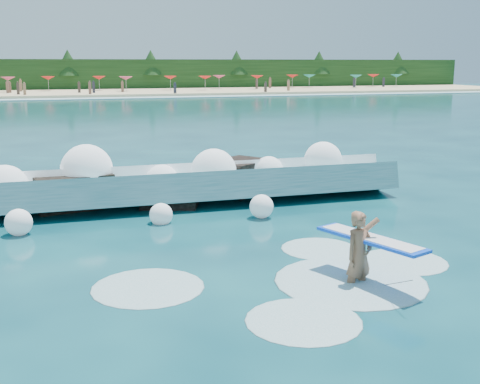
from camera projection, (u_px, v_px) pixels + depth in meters
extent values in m
plane|color=#083341|center=(202.00, 267.00, 13.43)|extent=(200.00, 200.00, 0.00)
cube|color=tan|center=(73.00, 93.00, 86.20)|extent=(140.00, 20.00, 0.40)
cube|color=silver|center=(76.00, 98.00, 75.97)|extent=(140.00, 5.00, 0.08)
cube|color=black|center=(70.00, 75.00, 95.06)|extent=(140.00, 4.00, 5.00)
cube|color=teal|center=(122.00, 193.00, 18.86)|extent=(18.18, 2.77, 1.52)
cube|color=white|center=(118.00, 174.00, 19.51)|extent=(18.18, 1.28, 0.71)
cube|color=black|center=(71.00, 193.00, 18.94)|extent=(2.65, 2.21, 1.26)
cube|color=black|center=(170.00, 195.00, 19.08)|extent=(2.09, 1.85, 0.97)
cube|color=black|center=(240.00, 179.00, 20.96)|extent=(2.47, 2.39, 1.35)
imported|color=#915E43|center=(359.00, 256.00, 12.23)|extent=(0.77, 0.62, 1.86)
cube|color=blue|center=(371.00, 239.00, 12.29)|extent=(1.43, 2.58, 0.06)
cube|color=white|center=(371.00, 238.00, 12.28)|extent=(1.26, 2.35, 0.06)
cylinder|color=black|center=(398.00, 283.00, 11.19)|extent=(0.01, 0.91, 0.43)
sphere|color=white|center=(5.00, 189.00, 17.53)|extent=(1.39, 1.39, 1.39)
sphere|color=white|center=(87.00, 170.00, 18.97)|extent=(1.64, 1.64, 1.64)
sphere|color=white|center=(162.00, 182.00, 19.18)|extent=(1.08, 1.08, 1.08)
sphere|color=white|center=(214.00, 171.00, 19.54)|extent=(1.49, 1.49, 1.49)
sphere|color=white|center=(269.00, 171.00, 20.51)|extent=(1.00, 1.00, 1.00)
sphere|color=white|center=(323.00, 161.00, 20.88)|extent=(1.33, 1.33, 1.33)
sphere|color=white|center=(19.00, 222.00, 15.84)|extent=(0.72, 0.72, 0.72)
sphere|color=white|center=(161.00, 215.00, 17.03)|extent=(0.66, 0.66, 0.66)
sphere|color=white|center=(262.00, 206.00, 17.57)|extent=(0.70, 0.70, 0.70)
ellipsoid|color=silver|center=(350.00, 281.00, 12.53)|extent=(3.19, 3.19, 0.16)
ellipsoid|color=silver|center=(303.00, 321.00, 10.60)|extent=(2.10, 2.10, 0.10)
ellipsoid|color=silver|center=(404.00, 261.00, 13.78)|extent=(1.99, 1.99, 0.10)
ellipsoid|color=silver|center=(148.00, 287.00, 12.18)|extent=(2.31, 2.31, 0.12)
ellipsoid|color=silver|center=(319.00, 249.00, 14.72)|extent=(1.88, 1.88, 0.09)
cone|color=#C53A5E|center=(8.00, 79.00, 85.02)|extent=(2.00, 2.00, 0.50)
cone|color=red|center=(48.00, 78.00, 88.53)|extent=(2.00, 2.00, 0.50)
cone|color=red|center=(99.00, 78.00, 89.82)|extent=(2.00, 2.00, 0.50)
cone|color=#C53A5E|center=(126.00, 78.00, 87.66)|extent=(2.00, 2.00, 0.50)
cone|color=red|center=(170.00, 78.00, 91.12)|extent=(2.00, 2.00, 0.50)
cone|color=red|center=(205.00, 78.00, 90.97)|extent=(2.00, 2.00, 0.50)
cone|color=#C53A5E|center=(219.00, 77.00, 95.73)|extent=(2.00, 2.00, 0.50)
cone|color=red|center=(257.00, 77.00, 94.84)|extent=(2.00, 2.00, 0.50)
cone|color=red|center=(292.00, 76.00, 99.92)|extent=(2.00, 2.00, 0.50)
cone|color=#137A74|center=(309.00, 76.00, 100.31)|extent=(2.00, 2.00, 0.50)
cone|color=#137A74|center=(356.00, 76.00, 98.75)|extent=(2.00, 2.00, 0.50)
cone|color=red|center=(373.00, 76.00, 103.91)|extent=(2.00, 2.00, 0.50)
cone|color=#137A74|center=(396.00, 76.00, 103.07)|extent=(2.00, 2.00, 0.50)
cube|color=brown|center=(122.00, 86.00, 85.04)|extent=(0.35, 0.22, 1.57)
cube|color=#3F332D|center=(263.00, 86.00, 86.95)|extent=(0.35, 0.22, 1.37)
cube|color=#8C664C|center=(103.00, 86.00, 89.73)|extent=(0.35, 0.22, 1.43)
cube|color=#262633|center=(94.00, 87.00, 82.49)|extent=(0.35, 0.22, 1.54)
cube|color=#8C664C|center=(196.00, 90.00, 81.76)|extent=(0.35, 0.22, 1.36)
cube|color=#262633|center=(234.00, 84.00, 96.96)|extent=(0.35, 0.22, 1.49)
cube|color=brown|center=(54.00, 91.00, 76.74)|extent=(0.35, 0.22, 1.56)
cube|color=#3F332D|center=(329.00, 83.00, 99.70)|extent=(0.35, 0.22, 1.54)
cube|color=#8C664C|center=(248.00, 86.00, 90.25)|extent=(0.35, 0.22, 1.36)
cube|color=#3F332D|center=(41.00, 86.00, 87.33)|extent=(0.35, 0.22, 1.59)
cube|color=#8C664C|center=(303.00, 84.00, 94.10)|extent=(0.35, 0.22, 1.56)
cube|color=#262633|center=(338.00, 83.00, 96.05)|extent=(0.35, 0.22, 1.60)
cube|color=#262633|center=(384.00, 83.00, 102.99)|extent=(0.35, 0.22, 1.43)
cube|color=brown|center=(191.00, 84.00, 92.86)|extent=(0.35, 0.22, 1.57)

